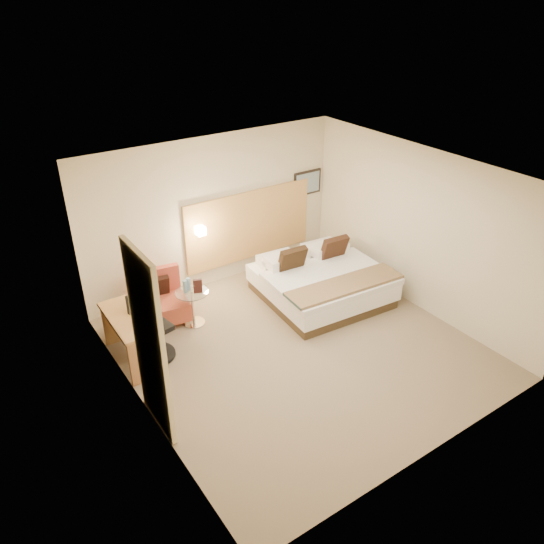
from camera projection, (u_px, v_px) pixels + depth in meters
floor at (298, 348)px, 8.04m from camera, size 4.80×5.00×0.02m
ceiling at (303, 176)px, 6.72m from camera, size 4.80×5.00×0.02m
wall_back at (214, 212)px, 9.20m from camera, size 4.80×0.02×2.70m
wall_front at (444, 365)px, 5.56m from camera, size 4.80×0.02×2.70m
wall_left at (135, 326)px, 6.20m from camera, size 0.02×5.00×2.70m
wall_right at (420, 230)px, 8.56m from camera, size 0.02×5.00×2.70m
headboard_panel at (249, 225)px, 9.71m from camera, size 2.60×0.04×1.30m
art_frame at (307, 183)px, 10.09m from camera, size 0.62×0.03×0.47m
art_canvas at (308, 183)px, 10.08m from camera, size 0.54×0.01×0.39m
lamp_arm at (199, 229)px, 9.06m from camera, size 0.02×0.12×0.02m
lamp_shade at (200, 231)px, 9.01m from camera, size 0.15×0.15×0.15m
curtain at (149, 344)px, 6.10m from camera, size 0.06×0.90×2.42m
bottle_a at (185, 286)px, 8.27m from camera, size 0.08×0.08×0.21m
bottle_b at (188, 284)px, 8.34m from camera, size 0.08×0.08×0.21m
menu_folder at (198, 286)px, 8.26m from camera, size 0.15×0.10×0.23m
bed at (321, 282)px, 9.16m from camera, size 2.12×2.08×0.97m
lounge_chair at (161, 302)px, 8.56m from camera, size 0.89×0.81×0.84m
side_table at (193, 306)px, 8.45m from camera, size 0.68×0.68×0.59m
desk at (132, 325)px, 7.53m from camera, size 0.57×1.20×0.75m
desk_chair at (151, 331)px, 7.68m from camera, size 0.68×0.68×1.03m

